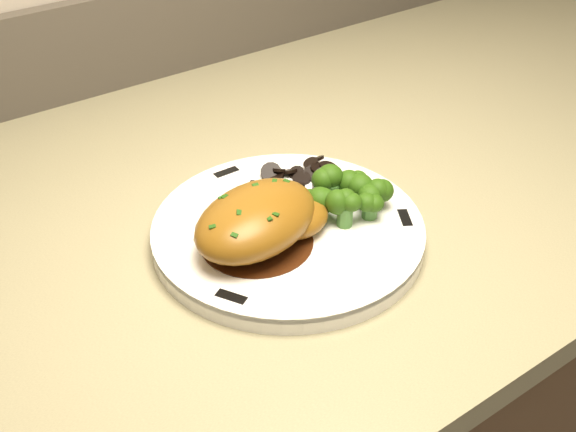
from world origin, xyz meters
TOP-DOWN VIEW (x-y plane):
  - counter at (0.23, 1.67)m, footprint 1.88×0.64m
  - plate at (-0.03, 1.60)m, footprint 0.29×0.29m
  - rim_accent_0 at (-0.03, 1.70)m, footprint 0.03×0.01m
  - rim_accent_1 at (-0.12, 1.54)m, footprint 0.02×0.03m
  - rim_accent_2 at (0.07, 1.54)m, footprint 0.02×0.03m
  - gravy_pool at (-0.07, 1.59)m, footprint 0.10×0.10m
  - chicken_breast at (-0.06, 1.59)m, footprint 0.15×0.11m
  - mushroom_pile at (0.02, 1.64)m, footprint 0.08×0.06m
  - broccoli_florets at (0.03, 1.58)m, footprint 0.08×0.06m

SIDE VIEW (x-z plane):
  - counter at x=0.23m, z-range -0.06..0.88m
  - plate at x=-0.03m, z-range 0.81..0.83m
  - rim_accent_0 at x=-0.03m, z-range 0.83..0.83m
  - rim_accent_1 at x=-0.12m, z-range 0.83..0.83m
  - rim_accent_2 at x=0.07m, z-range 0.83..0.83m
  - gravy_pool at x=-0.07m, z-range 0.83..0.83m
  - mushroom_pile at x=0.02m, z-range 0.82..0.84m
  - broccoli_florets at x=0.03m, z-range 0.83..0.87m
  - chicken_breast at x=-0.06m, z-range 0.83..0.88m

